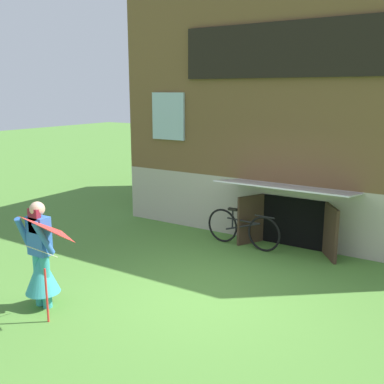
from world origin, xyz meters
name	(u,v)px	position (x,y,z in m)	size (l,w,h in m)	color
ground_plane	(206,294)	(0.00, 0.00, 0.00)	(60.00, 60.00, 0.00)	#4C7F33
log_house	(322,106)	(0.00, 5.55, 2.84)	(8.11, 6.21, 5.67)	#ADA393
person	(41,263)	(-1.87, -1.72, 0.69)	(0.61, 0.52, 1.64)	teal
kite	(21,241)	(-1.60, -2.23, 1.23)	(0.90, 0.94, 1.45)	red
bicycle_black	(243,229)	(-0.56, 2.40, 0.38)	(1.74, 0.17, 0.79)	black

